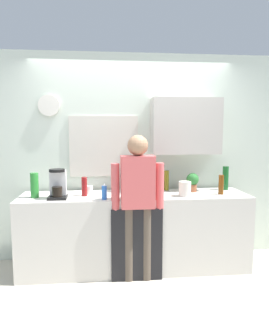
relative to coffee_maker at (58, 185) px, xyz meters
name	(u,v)px	position (x,y,z in m)	size (l,w,h in m)	color
ground_plane	(138,279)	(0.87, -0.20, -1.04)	(8.00, 8.00, 0.00)	beige
kitchen_counter	(135,231)	(0.87, 0.10, -0.60)	(2.66, 0.64, 0.90)	beige
dishwasher_panel	(137,245)	(0.86, -0.23, -0.64)	(0.56, 0.02, 0.81)	black
back_wall_assembly	(138,153)	(0.95, 0.50, 0.32)	(4.26, 0.42, 2.60)	silver
coffee_maker	(58,185)	(0.00, 0.00, 0.00)	(0.20, 0.20, 0.33)	black
bottle_dark_sauce	(158,183)	(1.18, 0.32, -0.06)	(0.06, 0.06, 0.18)	black
bottle_amber_beer	(221,185)	(1.88, 0.02, -0.03)	(0.06, 0.06, 0.23)	brown
bottle_red_vinegar	(84,186)	(0.29, 0.09, -0.04)	(0.06, 0.06, 0.22)	maroon
bottle_olive_oil	(166,180)	(1.29, 0.32, -0.02)	(0.06, 0.06, 0.25)	olive
bottle_clear_soda	(35,185)	(-0.26, 0.06, -0.01)	(0.09, 0.09, 0.28)	#2D8C33
bottle_green_wine	(225,178)	(2.04, 0.28, 0.00)	(0.07, 0.07, 0.30)	#195923
cup_white_mug	(89,190)	(0.34, 0.21, -0.10)	(0.08, 0.08, 0.10)	white
potted_plant	(193,181)	(1.59, 0.20, -0.01)	(0.15, 0.15, 0.23)	#9E5638
dish_soap	(104,192)	(0.51, -0.11, -0.07)	(0.06, 0.06, 0.18)	blue
storage_canister	(185,189)	(1.43, -0.04, -0.06)	(0.14, 0.14, 0.17)	silver
person_at_sink	(138,196)	(0.87, -0.20, -0.10)	(0.57, 0.22, 1.60)	brown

